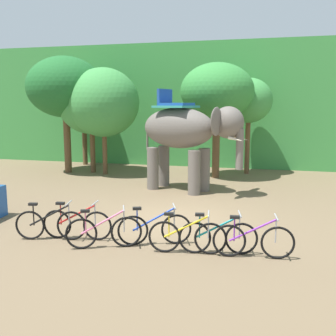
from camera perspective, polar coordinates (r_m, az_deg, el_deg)
ground_plane at (r=11.14m, az=0.92°, el=-7.50°), size 80.00×80.00×0.00m
foliage_hedge at (r=23.10m, az=8.27°, el=9.02°), size 36.00×6.00×6.35m
tree_far_left at (r=21.49m, az=-12.22°, el=9.92°), size 2.19×2.19×4.60m
tree_center_left at (r=19.20m, az=-14.72°, el=11.25°), size 3.55×3.55×5.42m
tree_left at (r=18.91m, az=-11.10°, el=9.15°), size 3.09×3.09×4.68m
tree_right at (r=18.25m, az=-9.35°, el=9.36°), size 3.24×3.24×4.86m
tree_center at (r=17.29m, az=7.15°, el=10.95°), size 3.16×3.16×4.99m
tree_far_right at (r=18.60m, az=11.67°, el=9.51°), size 2.14×2.14×4.42m
elephant at (r=14.48m, az=2.66°, el=5.22°), size 4.23×2.72×3.78m
bike_black at (r=9.83m, az=-16.72°, el=-7.84°), size 1.68×0.56×0.92m
bike_red at (r=9.71m, az=-13.10°, el=-7.90°), size 1.70×0.52×0.92m
bike_pink at (r=9.02m, az=-9.32°, el=-9.10°), size 1.60×0.76×0.92m
bike_blue at (r=9.11m, az=-1.97°, el=-8.80°), size 1.62×0.72×0.92m
bike_yellow at (r=8.61m, az=2.79°, el=-9.89°), size 1.70×0.52×0.92m
bike_teal at (r=8.64m, az=7.26°, el=-9.89°), size 1.69×0.52×0.92m
bike_purple at (r=8.55m, az=12.27°, el=-10.24°), size 1.70×0.52×0.92m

